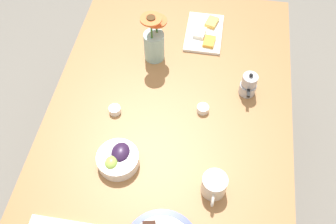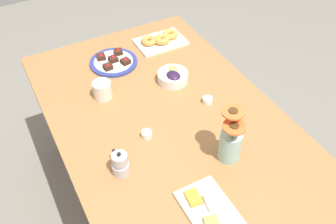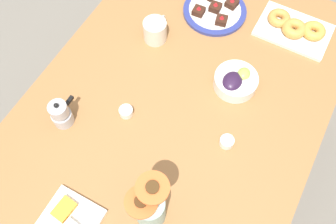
{
  "view_description": "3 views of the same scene",
  "coord_description": "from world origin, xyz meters",
  "px_view_note": "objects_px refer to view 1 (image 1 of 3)",
  "views": [
    {
      "loc": [
        0.83,
        0.13,
        2.01
      ],
      "look_at": [
        0.0,
        0.0,
        0.78
      ],
      "focal_mm": 40.0,
      "sensor_mm": 36.0,
      "label": 1
    },
    {
      "loc": [
        -1.08,
        0.58,
        1.96
      ],
      "look_at": [
        0.0,
        0.0,
        0.78
      ],
      "focal_mm": 40.0,
      "sensor_mm": 36.0,
      "label": 2
    },
    {
      "loc": [
        -0.52,
        -0.28,
        1.9
      ],
      "look_at": [
        0.0,
        0.0,
        0.78
      ],
      "focal_mm": 40.0,
      "sensor_mm": 36.0,
      "label": 3
    }
  ],
  "objects_px": {
    "jam_cup_honey": "(203,109)",
    "jam_cup_berry": "(115,110)",
    "coffee_mug": "(214,185)",
    "moka_pot": "(248,85)",
    "flower_vase": "(154,43)",
    "dining_table": "(168,129)",
    "grape_bowl": "(118,159)",
    "cheese_platter": "(205,32)"
  },
  "relations": [
    {
      "from": "jam_cup_honey",
      "to": "moka_pot",
      "type": "height_order",
      "value": "moka_pot"
    },
    {
      "from": "cheese_platter",
      "to": "flower_vase",
      "type": "bearing_deg",
      "value": -49.0
    },
    {
      "from": "cheese_platter",
      "to": "jam_cup_honey",
      "type": "relative_size",
      "value": 5.42
    },
    {
      "from": "moka_pot",
      "to": "coffee_mug",
      "type": "bearing_deg",
      "value": -12.29
    },
    {
      "from": "coffee_mug",
      "to": "dining_table",
      "type": "bearing_deg",
      "value": -143.71
    },
    {
      "from": "dining_table",
      "to": "coffee_mug",
      "type": "distance_m",
      "value": 0.38
    },
    {
      "from": "dining_table",
      "to": "cheese_platter",
      "type": "relative_size",
      "value": 6.15
    },
    {
      "from": "dining_table",
      "to": "grape_bowl",
      "type": "bearing_deg",
      "value": -33.32
    },
    {
      "from": "dining_table",
      "to": "jam_cup_berry",
      "type": "distance_m",
      "value": 0.24
    },
    {
      "from": "moka_pot",
      "to": "jam_cup_berry",
      "type": "bearing_deg",
      "value": -70.44
    },
    {
      "from": "jam_cup_berry",
      "to": "flower_vase",
      "type": "distance_m",
      "value": 0.35
    },
    {
      "from": "jam_cup_berry",
      "to": "moka_pot",
      "type": "bearing_deg",
      "value": 109.56
    },
    {
      "from": "cheese_platter",
      "to": "jam_cup_berry",
      "type": "relative_size",
      "value": 5.42
    },
    {
      "from": "jam_cup_honey",
      "to": "flower_vase",
      "type": "bearing_deg",
      "value": -136.77
    },
    {
      "from": "jam_cup_honey",
      "to": "jam_cup_berry",
      "type": "height_order",
      "value": "same"
    },
    {
      "from": "dining_table",
      "to": "coffee_mug",
      "type": "xyz_separation_m",
      "value": [
        0.28,
        0.21,
        0.13
      ]
    },
    {
      "from": "flower_vase",
      "to": "moka_pot",
      "type": "height_order",
      "value": "flower_vase"
    },
    {
      "from": "flower_vase",
      "to": "jam_cup_honey",
      "type": "bearing_deg",
      "value": 43.23
    },
    {
      "from": "flower_vase",
      "to": "moka_pot",
      "type": "xyz_separation_m",
      "value": [
        0.14,
        0.42,
        -0.04
      ]
    },
    {
      "from": "coffee_mug",
      "to": "grape_bowl",
      "type": "xyz_separation_m",
      "value": [
        -0.05,
        -0.36,
        -0.02
      ]
    },
    {
      "from": "coffee_mug",
      "to": "flower_vase",
      "type": "xyz_separation_m",
      "value": [
        -0.6,
        -0.32,
        0.04
      ]
    },
    {
      "from": "coffee_mug",
      "to": "moka_pot",
      "type": "xyz_separation_m",
      "value": [
        -0.47,
        0.1,
        0.0
      ]
    },
    {
      "from": "grape_bowl",
      "to": "jam_cup_berry",
      "type": "xyz_separation_m",
      "value": [
        -0.22,
        -0.07,
        -0.01
      ]
    },
    {
      "from": "coffee_mug",
      "to": "flower_vase",
      "type": "bearing_deg",
      "value": -151.97
    },
    {
      "from": "coffee_mug",
      "to": "cheese_platter",
      "type": "distance_m",
      "value": 0.8
    },
    {
      "from": "dining_table",
      "to": "moka_pot",
      "type": "bearing_deg",
      "value": 120.34
    },
    {
      "from": "cheese_platter",
      "to": "moka_pot",
      "type": "relative_size",
      "value": 2.18
    },
    {
      "from": "coffee_mug",
      "to": "flower_vase",
      "type": "height_order",
      "value": "flower_vase"
    },
    {
      "from": "grape_bowl",
      "to": "cheese_platter",
      "type": "relative_size",
      "value": 0.6
    },
    {
      "from": "jam_cup_berry",
      "to": "flower_vase",
      "type": "relative_size",
      "value": 0.19
    },
    {
      "from": "dining_table",
      "to": "grape_bowl",
      "type": "relative_size",
      "value": 10.24
    },
    {
      "from": "dining_table",
      "to": "coffee_mug",
      "type": "relative_size",
      "value": 12.89
    },
    {
      "from": "moka_pot",
      "to": "jam_cup_honey",
      "type": "bearing_deg",
      "value": -54.23
    },
    {
      "from": "coffee_mug",
      "to": "cheese_platter",
      "type": "height_order",
      "value": "coffee_mug"
    },
    {
      "from": "jam_cup_honey",
      "to": "jam_cup_berry",
      "type": "relative_size",
      "value": 1.0
    },
    {
      "from": "dining_table",
      "to": "grape_bowl",
      "type": "xyz_separation_m",
      "value": [
        0.23,
        -0.15,
        0.12
      ]
    },
    {
      "from": "jam_cup_honey",
      "to": "coffee_mug",
      "type": "bearing_deg",
      "value": 12.15
    },
    {
      "from": "flower_vase",
      "to": "coffee_mug",
      "type": "bearing_deg",
      "value": 28.03
    },
    {
      "from": "dining_table",
      "to": "flower_vase",
      "type": "relative_size",
      "value": 6.38
    },
    {
      "from": "coffee_mug",
      "to": "jam_cup_honey",
      "type": "distance_m",
      "value": 0.35
    },
    {
      "from": "grape_bowl",
      "to": "moka_pot",
      "type": "distance_m",
      "value": 0.62
    },
    {
      "from": "jam_cup_honey",
      "to": "flower_vase",
      "type": "height_order",
      "value": "flower_vase"
    }
  ]
}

